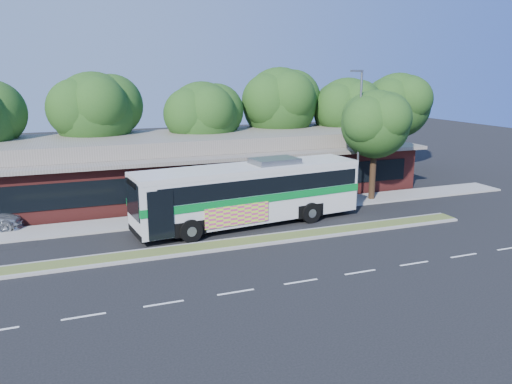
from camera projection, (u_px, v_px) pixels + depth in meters
ground at (260, 246)px, 26.30m from camera, size 120.00×120.00×0.00m
median_strip at (255, 241)px, 26.83m from camera, size 26.00×1.10×0.15m
sidewalk at (224, 213)px, 32.10m from camera, size 44.00×2.60×0.12m
plaza_building at (197, 165)px, 37.61m from camera, size 33.20×11.20×4.45m
lamp_post at (359, 133)px, 33.91m from camera, size 0.93×0.18×9.07m
tree_bg_b at (100, 110)px, 37.28m from camera, size 6.69×6.00×9.00m
tree_bg_c at (207, 116)px, 39.24m from camera, size 6.24×5.60×8.26m
tree_bg_d at (284, 102)px, 42.40m from camera, size 6.91×6.20×9.37m
tree_bg_e at (350, 110)px, 43.70m from camera, size 6.47×5.80×8.50m
tree_bg_f at (401, 104)px, 46.62m from camera, size 6.69×6.00×8.92m
transit_bus at (250, 189)px, 29.55m from camera, size 14.10×4.59×3.89m
sidewalk_tree at (379, 122)px, 34.67m from camera, size 5.26×4.72×7.78m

